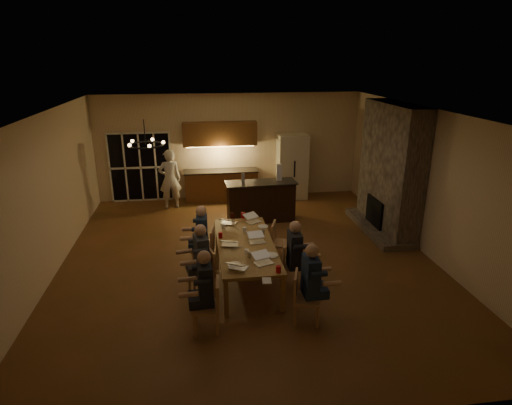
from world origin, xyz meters
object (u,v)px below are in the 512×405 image
object	(u,v)px
chandelier	(146,145)
mug_front	(247,252)
can_silver	(249,255)
dining_table	(246,260)
refrigerator	(292,166)
plate_far	(263,227)
person_right_mid	(294,255)
chair_right_near	(307,298)
chair_right_far	(283,243)
redcup_mid	(220,235)
person_left_far	(202,237)
bar_blender	(279,172)
person_left_mid	(202,259)
standing_person	(170,179)
chair_left_near	(206,306)
plate_near	(271,255)
laptop_f	(254,217)
can_cola	(232,215)
laptop_e	(229,219)
person_right_near	(310,282)
chair_left_far	(203,248)
plate_left	(234,265)
mug_mid	(245,230)
laptop_c	(230,240)
laptop_d	(257,237)
can_right	(263,232)
chair_right_mid	(294,264)
person_left_near	(206,290)
bar_island	(261,201)
chair_left_mid	(201,273)
laptop_a	(238,262)
redcup_near	(278,269)
mug_back	(224,227)
bar_bottle	(243,178)
laptop_b	(264,258)
redcup_far	(243,215)

from	to	relation	value
chandelier	mug_front	world-z (taller)	chandelier
can_silver	dining_table	bearing A→B (deg)	89.64
refrigerator	plate_far	xyz separation A→B (m)	(-1.57, -4.14, -0.24)
refrigerator	person_right_mid	distance (m)	5.59
chair_right_near	chair_right_far	world-z (taller)	same
redcup_mid	person_left_far	bearing A→B (deg)	148.72
chair_right_far	bar_blender	size ratio (longest dim) A/B	2.04
person_left_mid	standing_person	size ratio (longest dim) A/B	0.79
chair_left_near	plate_near	size ratio (longest dim) A/B	3.40
laptop_f	plate_far	size ratio (longest dim) A/B	1.43
person_right_mid	can_cola	xyz separation A→B (m)	(-1.00, 1.97, 0.12)
standing_person	laptop_e	bearing A→B (deg)	102.16
dining_table	laptop_f	size ratio (longest dim) A/B	8.54
chair_left_near	person_right_near	distance (m)	1.76
dining_table	chair_left_far	xyz separation A→B (m)	(-0.83, 0.53, 0.07)
standing_person	laptop_f	bearing A→B (deg)	109.50
chair_right_near	can_cola	distance (m)	3.26
standing_person	bar_blender	xyz separation A→B (m)	(2.96, -1.27, 0.43)
person_left_mid	plate_left	size ratio (longest dim) A/B	5.57
refrigerator	laptop_e	xyz separation A→B (m)	(-2.27, -3.83, -0.14)
chair_right_far	person_left_mid	bearing A→B (deg)	140.25
standing_person	plate_far	size ratio (longest dim) A/B	7.75
mug_mid	refrigerator	bearing A→B (deg)	65.40
laptop_c	laptop_f	size ratio (longest dim) A/B	1.00
redcup_mid	laptop_d	bearing A→B (deg)	-24.69
person_left_mid	can_right	bearing A→B (deg)	112.21
chair_right_mid	person_left_near	bearing A→B (deg)	131.97
person_left_near	redcup_mid	distance (m)	1.94
chandelier	bar_island	bearing A→B (deg)	49.78
chair_right_mid	laptop_e	world-z (taller)	laptop_e
chair_left_mid	plate_far	xyz separation A→B (m)	(1.37, 1.31, 0.31)
refrigerator	chair_right_far	xyz separation A→B (m)	(-1.17, -4.35, -0.55)
laptop_a	redcup_near	xyz separation A→B (m)	(0.66, -0.26, -0.05)
plate_near	standing_person	bearing A→B (deg)	112.22
mug_back	bar_bottle	distance (m)	2.47
chair_left_mid	bar_blender	size ratio (longest dim) A/B	2.04
standing_person	laptop_d	distance (m)	4.84
bar_island	chandelier	world-z (taller)	chandelier
chair_right_mid	standing_person	xyz separation A→B (m)	(-2.55, 4.90, 0.42)
chandelier	can_cola	distance (m)	2.88
redcup_mid	mug_back	bearing A→B (deg)	77.94
chandelier	bar_bottle	distance (m)	4.02
person_right_mid	can_silver	bearing A→B (deg)	98.16
person_left_near	bar_island	bearing A→B (deg)	157.25
dining_table	bar_island	size ratio (longest dim) A/B	1.46
chair_right_mid	person_right_mid	bearing A→B (deg)	178.16
chandelier	can_right	bearing A→B (deg)	7.52
laptop_c	can_right	distance (m)	0.82
bar_bottle	laptop_b	bearing A→B (deg)	-91.32
plate_near	redcup_far	bearing A→B (deg)	98.30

